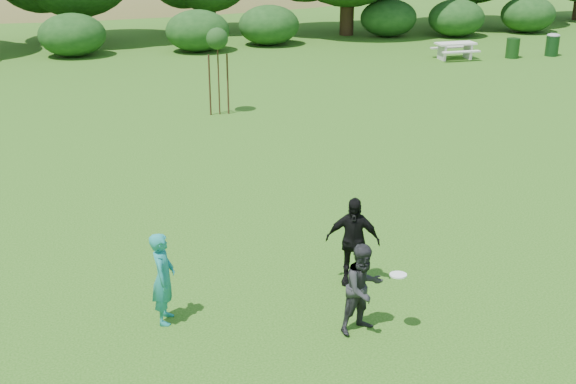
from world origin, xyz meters
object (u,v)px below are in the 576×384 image
player_grey (363,288)px  picnic_table (455,48)px  player_black (353,241)px  sapling (217,41)px  player_teal (163,278)px  trash_can_lidded (552,44)px  trash_can_near (513,48)px

player_grey → picnic_table: (12.15, 20.53, -0.23)m
player_black → sapling: sapling is taller
player_teal → trash_can_lidded: bearing=-32.5°
player_teal → player_grey: player_teal is taller
sapling → picnic_table: 13.97m
player_black → trash_can_lidded: player_black is taller
sapling → trash_can_near: bearing=23.4°
trash_can_near → player_black: bearing=-127.9°
trash_can_near → picnic_table: size_ratio=0.50×
player_teal → picnic_table: (15.17, 19.43, -0.27)m
player_teal → trash_can_near: (17.88, 19.04, -0.33)m
player_teal → player_black: 3.42m
player_teal → picnic_table: 24.65m
trash_can_lidded → picnic_table: bearing=175.2°
trash_can_near → trash_can_lidded: 2.07m
player_grey → trash_can_lidded: bearing=31.7°
picnic_table → trash_can_lidded: 4.79m
player_black → player_grey: bearing=-79.5°
player_black → picnic_table: player_black is taller
picnic_table → player_grey: bearing=-120.6°
player_grey → player_black: bearing=58.0°
player_teal → player_grey: 3.21m
player_black → sapling: size_ratio=0.58×
trash_can_near → trash_can_lidded: trash_can_lidded is taller
player_black → picnic_table: size_ratio=0.92×
sapling → picnic_table: bearing=29.3°
player_teal → trash_can_lidded: size_ratio=1.49×
trash_can_near → picnic_table: 2.74m
player_black → picnic_table: 22.33m
trash_can_lidded → player_grey: bearing=-130.1°
player_teal → trash_can_lidded: (19.94, 19.03, -0.24)m
player_black → trash_can_near: player_black is taller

